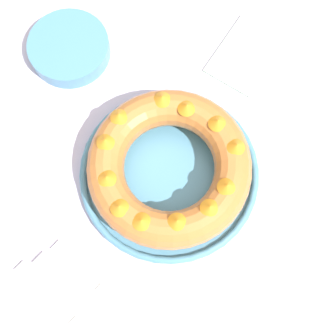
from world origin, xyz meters
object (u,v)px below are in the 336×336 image
at_px(serving_knife, 74,322).
at_px(napkin, 245,55).
at_px(serving_dish, 168,175).
at_px(bundt_cake, 168,168).
at_px(side_bowl, 69,48).
at_px(fork, 74,294).
at_px(cake_knife, 99,289).

xyz_separation_m(serving_knife, napkin, (0.55, 0.11, -0.00)).
xyz_separation_m(serving_dish, bundt_cake, (-0.00, 0.00, 0.04)).
xyz_separation_m(side_bowl, napkin, (0.22, -0.24, -0.01)).
height_order(serving_knife, napkin, serving_knife).
distance_m(serving_dish, serving_knife, 0.28).
bearing_deg(side_bowl, fork, -133.36).
height_order(fork, serving_knife, serving_knife).
bearing_deg(fork, side_bowl, 43.74).
height_order(side_bowl, napkin, side_bowl).
bearing_deg(side_bowl, napkin, -48.40).
xyz_separation_m(cake_knife, side_bowl, (0.27, 0.34, 0.01)).
bearing_deg(bundt_cake, serving_knife, -169.14).
relative_size(serving_dish, napkin, 2.16).
xyz_separation_m(fork, cake_knife, (0.03, -0.02, 0.00)).
xyz_separation_m(fork, napkin, (0.52, 0.07, -0.00)).
distance_m(bundt_cake, serving_knife, 0.28).
height_order(cake_knife, napkin, cake_knife).
bearing_deg(fork, serving_dish, 2.11).
bearing_deg(serving_knife, fork, 43.03).
bearing_deg(cake_knife, side_bowl, 50.95).
relative_size(serving_knife, cake_knife, 1.20).
bearing_deg(serving_dish, fork, -174.99).
height_order(fork, napkin, fork).
relative_size(serving_dish, bundt_cake, 1.13).
relative_size(serving_dish, fork, 1.53).
xyz_separation_m(bundt_cake, side_bowl, (0.05, 0.30, -0.04)).
bearing_deg(cake_knife, serving_knife, -174.96).
height_order(bundt_cake, fork, bundt_cake).
distance_m(serving_dish, cake_knife, 0.22).
height_order(bundt_cake, serving_knife, bundt_cake).
xyz_separation_m(cake_knife, napkin, (0.48, 0.10, -0.00)).
distance_m(serving_knife, napkin, 0.56).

